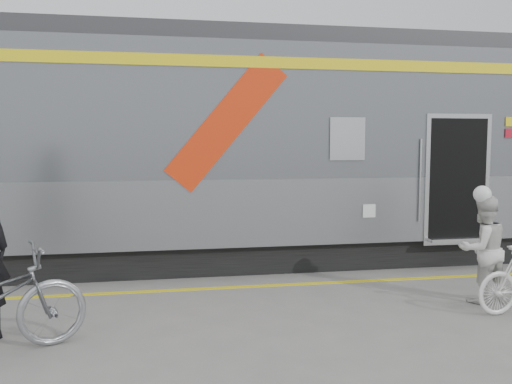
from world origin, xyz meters
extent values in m
plane|color=slate|center=(0.00, 0.00, 0.00)|extent=(90.00, 90.00, 0.00)
cube|color=black|center=(1.65, 4.20, 0.25)|extent=(24.00, 2.70, 0.50)
cube|color=#9EA0A5|center=(1.65, 4.20, 1.05)|extent=(24.00, 3.00, 1.10)
cube|color=slate|center=(1.65, 4.20, 2.70)|extent=(24.00, 3.00, 2.20)
cube|color=#38383A|center=(1.65, 4.20, 3.95)|extent=(24.00, 2.64, 0.30)
cube|color=yellow|center=(1.65, 2.69, 3.45)|extent=(24.00, 0.02, 0.18)
cube|color=red|center=(-0.15, 2.69, 2.50)|extent=(1.96, 0.01, 2.19)
cube|color=black|center=(1.85, 2.69, 2.25)|extent=(0.55, 0.02, 0.65)
cube|color=black|center=(3.85, 2.90, 1.55)|extent=(1.05, 0.45, 2.10)
cube|color=silver|center=(3.85, 2.69, 1.55)|extent=(1.20, 0.02, 2.25)
cylinder|color=silver|center=(3.15, 2.67, 1.55)|extent=(0.04, 0.04, 1.40)
cube|color=silver|center=(3.85, 2.65, 0.52)|extent=(1.05, 0.25, 0.06)
cube|color=yellow|center=(4.80, 2.69, 2.55)|extent=(0.16, 0.01, 0.16)
cube|color=#B51427|center=(4.80, 2.69, 2.35)|extent=(0.16, 0.01, 0.16)
cube|color=silver|center=(2.25, 2.69, 1.05)|extent=(0.22, 0.01, 0.22)
cube|color=yellow|center=(0.00, 2.15, 0.00)|extent=(24.00, 0.12, 0.01)
imported|color=silver|center=(3.14, 0.81, 0.74)|extent=(0.76, 0.61, 1.47)
sphere|color=white|center=(3.14, 0.81, 1.59)|extent=(0.24, 0.24, 0.24)
camera|label=1|loc=(-1.23, -5.81, 2.19)|focal=38.00mm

